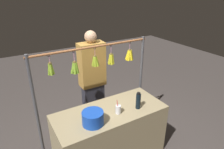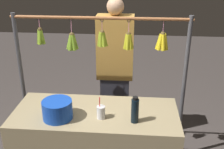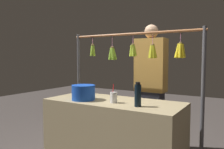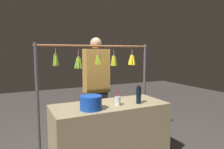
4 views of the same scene
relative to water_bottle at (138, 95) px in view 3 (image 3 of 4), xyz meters
The scene contains 6 objects.
market_counter 0.67m from the water_bottle, 20.95° to the right, with size 1.58×0.68×0.84m, color tan.
display_rack 0.73m from the water_bottle, 60.32° to the right, with size 1.84×0.14×1.68m.
water_bottle is the anchor object (origin of this frame).
blue_bucket 0.70m from the water_bottle, ahead, with size 0.27×0.27×0.17m, color #1746B8.
drink_cup 0.31m from the water_bottle, ahead, with size 0.08×0.08×0.20m.
vendor_person 1.00m from the water_bottle, 75.59° to the right, with size 0.43×0.23×1.80m.
Camera 3 is at (-1.34, 2.23, 1.33)m, focal length 36.70 mm.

